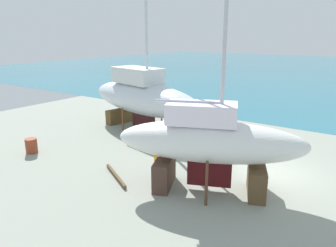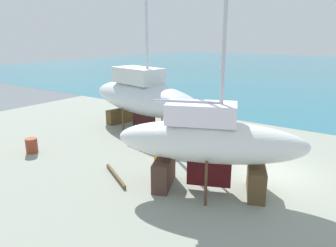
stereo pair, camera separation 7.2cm
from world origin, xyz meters
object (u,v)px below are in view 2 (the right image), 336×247
object	(u,v)px
worker	(157,146)
sailboat_far_slipway	(143,97)
sailboat_large_starboard	(209,142)
barrel_rust_mid	(32,146)

from	to	relation	value
worker	sailboat_far_slipway	bearing A→B (deg)	39.82
sailboat_large_starboard	sailboat_far_slipway	bearing A→B (deg)	122.56
sailboat_far_slipway	barrel_rust_mid	size ratio (longest dim) A/B	19.40
worker	sailboat_large_starboard	bearing A→B (deg)	-116.32
sailboat_large_starboard	barrel_rust_mid	distance (m)	10.98
sailboat_far_slipway	sailboat_large_starboard	xyz separation A→B (m)	(8.41, -5.78, -0.15)
barrel_rust_mid	sailboat_large_starboard	bearing A→B (deg)	9.43
worker	barrel_rust_mid	bearing A→B (deg)	108.18
sailboat_far_slipway	worker	xyz separation A→B (m)	(4.60, -4.41, -1.56)
barrel_rust_mid	sailboat_far_slipway	bearing A→B (deg)	73.26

